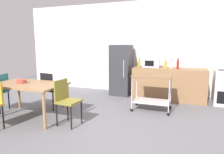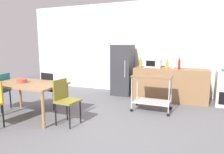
% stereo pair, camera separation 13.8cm
% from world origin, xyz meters
% --- Properties ---
extents(ground_plane, '(12.00, 12.00, 0.00)m').
position_xyz_m(ground_plane, '(0.00, 0.00, 0.00)').
color(ground_plane, slate).
extents(back_wall, '(8.40, 0.12, 2.90)m').
position_xyz_m(back_wall, '(0.00, 3.20, 1.45)').
color(back_wall, silver).
rests_on(back_wall, ground_plane).
extents(kitchen_counter, '(2.00, 0.64, 0.90)m').
position_xyz_m(kitchen_counter, '(0.90, 2.60, 0.45)').
color(kitchen_counter, olive).
rests_on(kitchen_counter, ground_plane).
extents(dining_table, '(1.50, 0.90, 0.75)m').
position_xyz_m(dining_table, '(-1.77, 0.08, 0.67)').
color(dining_table, '#A37A51').
rests_on(dining_table, ground_plane).
extents(chair_olive, '(0.43, 0.43, 0.89)m').
position_xyz_m(chair_olive, '(-0.83, 0.04, 0.52)').
color(chair_olive, olive).
rests_on(chair_olive, ground_plane).
extents(chair_black, '(0.45, 0.45, 0.89)m').
position_xyz_m(chair_black, '(-1.73, 0.75, 0.52)').
color(chair_black, black).
rests_on(chair_black, ground_plane).
extents(refrigerator, '(0.60, 0.63, 1.55)m').
position_xyz_m(refrigerator, '(-0.55, 2.70, 0.78)').
color(refrigerator, '#333338').
rests_on(refrigerator, ground_plane).
extents(kitchen_cart, '(0.91, 0.57, 0.85)m').
position_xyz_m(kitchen_cart, '(0.60, 1.47, 0.57)').
color(kitchen_cart, brown).
rests_on(kitchen_cart, ground_plane).
extents(bottle_sesame_oil, '(0.07, 0.07, 0.28)m').
position_xyz_m(bottle_sesame_oil, '(0.03, 2.62, 1.02)').
color(bottle_sesame_oil, gold).
rests_on(bottle_sesame_oil, kitchen_counter).
extents(microwave, '(0.46, 0.35, 0.26)m').
position_xyz_m(microwave, '(0.39, 2.67, 1.03)').
color(microwave, silver).
rests_on(microwave, kitchen_counter).
extents(bottle_sparkling_water, '(0.08, 0.08, 0.24)m').
position_xyz_m(bottle_sparkling_water, '(0.79, 2.68, 0.99)').
color(bottle_sparkling_water, gold).
rests_on(bottle_sparkling_water, kitchen_counter).
extents(bottle_hot_sauce, '(0.08, 0.08, 0.26)m').
position_xyz_m(bottle_hot_sauce, '(0.96, 2.63, 1.00)').
color(bottle_hot_sauce, silver).
rests_on(bottle_hot_sauce, kitchen_counter).
extents(bottle_vinegar, '(0.06, 0.06, 0.31)m').
position_xyz_m(bottle_vinegar, '(1.12, 2.51, 1.03)').
color(bottle_vinegar, maroon).
rests_on(bottle_vinegar, kitchen_counter).
extents(fruit_bowl, '(0.22, 0.22, 0.08)m').
position_xyz_m(fruit_bowl, '(-1.93, 0.05, 0.79)').
color(fruit_bowl, '#B24C3F').
rests_on(fruit_bowl, dining_table).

